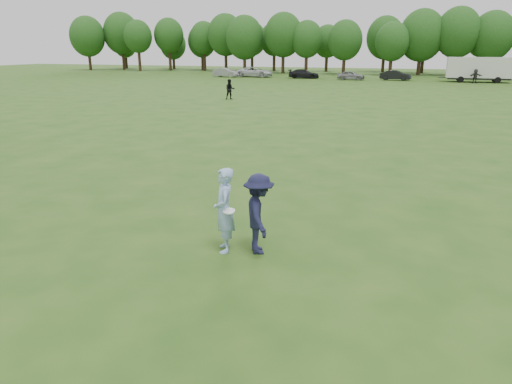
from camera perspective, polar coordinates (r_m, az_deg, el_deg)
ground at (r=9.75m, az=2.17°, el=-9.22°), size 200.00×200.00×0.00m
thrower at (r=10.10m, az=-4.00°, el=-2.31°), size 0.72×0.83×1.92m
defender at (r=10.03m, az=0.35°, el=-2.76°), size 1.12×1.35×1.81m
player_far_a at (r=41.35m, az=-3.27°, el=12.69°), size 1.07×1.00×1.75m
player_far_d at (r=66.58m, az=25.73°, el=12.92°), size 1.74×1.22×1.81m
car_b at (r=73.71m, az=-3.79°, el=14.68°), size 4.31×2.01×1.37m
car_c at (r=73.46m, az=-0.13°, el=14.77°), size 5.56×2.57×1.55m
car_d at (r=70.68m, az=6.00°, el=14.48°), size 4.72×2.33×1.32m
car_e at (r=68.07m, az=11.79°, el=14.09°), size 3.86×1.64×1.30m
car_f at (r=68.81m, az=17.05°, el=13.77°), size 4.35×2.02×1.38m
disc_in_play at (r=9.86m, az=-3.41°, el=-2.38°), size 0.28×0.28×0.09m
cargo_trailer at (r=68.76m, az=26.13°, el=13.69°), size 9.00×2.75×3.20m
treeline at (r=85.27m, az=19.99°, el=17.86°), size 130.35×18.39×11.74m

